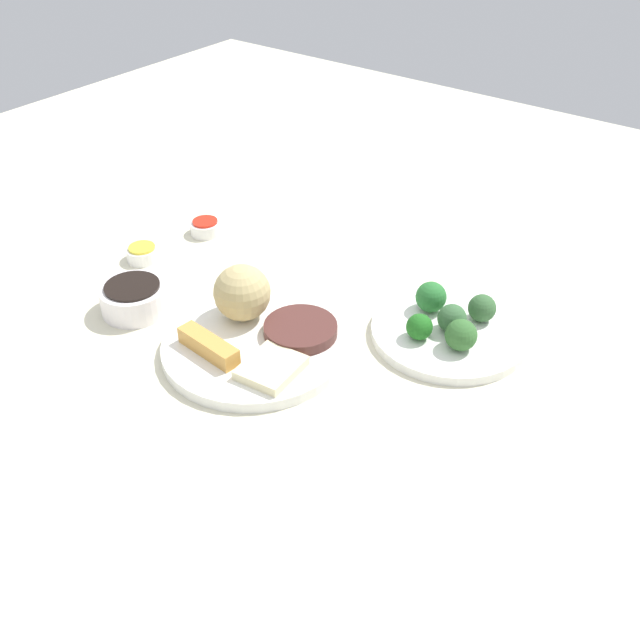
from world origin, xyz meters
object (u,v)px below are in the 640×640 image
soy_sauce_bowl (134,299)px  sauce_ramekin_sweet_and_sour (206,228)px  main_plate (257,347)px  sauce_ramekin_hot_mustard (143,254)px  broccoli_plate (449,332)px

soy_sauce_bowl → sauce_ramekin_sweet_and_sour: bearing=19.3°
main_plate → sauce_ramekin_hot_mustard: sauce_ramekin_hot_mustard is taller
broccoli_plate → sauce_ramekin_hot_mustard: size_ratio=4.21×
broccoli_plate → sauce_ramekin_hot_mustard: (-0.12, 0.51, 0.00)m
sauce_ramekin_hot_mustard → sauce_ramekin_sweet_and_sour: bearing=-9.0°
soy_sauce_bowl → sauce_ramekin_sweet_and_sour: soy_sauce_bowl is taller
main_plate → soy_sauce_bowl: soy_sauce_bowl is taller
broccoli_plate → soy_sauce_bowl: bearing=119.1°
main_plate → soy_sauce_bowl: size_ratio=2.60×
main_plate → broccoli_plate: size_ratio=1.15×
main_plate → broccoli_plate: main_plate is taller
sauce_ramekin_hot_mustard → broccoli_plate: bearing=-76.9°
soy_sauce_bowl → sauce_ramekin_sweet_and_sour: 0.25m
sauce_ramekin_hot_mustard → sauce_ramekin_sweet_and_sour: (0.13, -0.02, 0.00)m
sauce_ramekin_hot_mustard → main_plate: bearing=-103.3°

